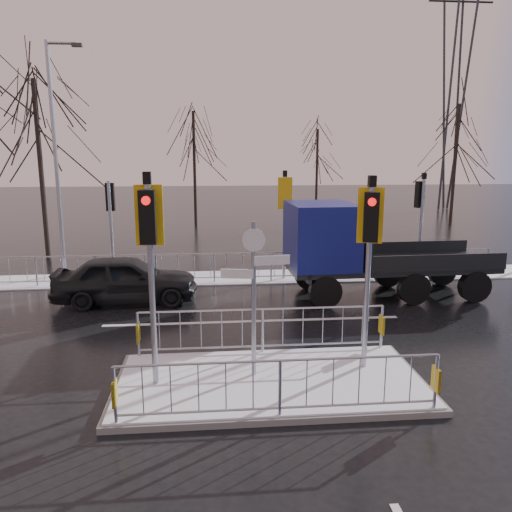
{
  "coord_description": "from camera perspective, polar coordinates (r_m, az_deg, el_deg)",
  "views": [
    {
      "loc": [
        -1.1,
        -8.99,
        4.48
      ],
      "look_at": [
        0.08,
        3.83,
        1.8
      ],
      "focal_mm": 35.0,
      "sensor_mm": 36.0,
      "label": 1
    }
  ],
  "objects": [
    {
      "name": "street_lamp_left",
      "position": [
        19.24,
        -21.76,
        10.98
      ],
      "size": [
        1.25,
        0.18,
        8.2
      ],
      "color": "#9599A2",
      "rests_on": "ground"
    },
    {
      "name": "tree_far_b",
      "position": [
        33.75,
        7.01,
        11.17
      ],
      "size": [
        3.25,
        3.25,
        6.14
      ],
      "color": "black",
      "rests_on": "ground"
    },
    {
      "name": "traffic_island",
      "position": [
        9.95,
        1.53,
        -12.52
      ],
      "size": [
        6.0,
        3.04,
        4.15
      ],
      "color": "slate",
      "rests_on": "ground"
    },
    {
      "name": "flatbed_truck",
      "position": [
        15.75,
        10.62,
        0.95
      ],
      "size": [
        6.49,
        2.55,
        2.97
      ],
      "color": "black",
      "rests_on": "ground"
    },
    {
      "name": "pylon_wires",
      "position": [
        43.44,
        20.5,
        19.73
      ],
      "size": [
        70.0,
        2.38,
        19.97
      ],
      "color": "#2D3033",
      "rests_on": "ground"
    },
    {
      "name": "lane_markings",
      "position": [
        9.81,
        1.84,
        -15.4
      ],
      "size": [
        8.0,
        11.38,
        0.01
      ],
      "color": "silver",
      "rests_on": "ground"
    },
    {
      "name": "far_kerb_fixtures",
      "position": [
        17.49,
        -0.59,
        0.34
      ],
      "size": [
        18.0,
        0.65,
        3.83
      ],
      "color": "#9599A2",
      "rests_on": "ground"
    },
    {
      "name": "car_far_lane",
      "position": [
        15.59,
        -14.66,
        -2.57
      ],
      "size": [
        4.33,
        1.9,
        1.45
      ],
      "primitive_type": "imported",
      "rotation": [
        0.0,
        0.0,
        1.61
      ],
      "color": "black",
      "rests_on": "ground"
    },
    {
      "name": "snow_verge",
      "position": [
        18.18,
        -1.64,
        -2.45
      ],
      "size": [
        30.0,
        2.0,
        0.04
      ],
      "primitive_type": "cube",
      "color": "white",
      "rests_on": "ground"
    },
    {
      "name": "tree_far_a",
      "position": [
        31.01,
        -7.1,
        12.31
      ],
      "size": [
        3.75,
        3.75,
        7.08
      ],
      "color": "black",
      "rests_on": "ground"
    },
    {
      "name": "ground",
      "position": [
        10.11,
        1.6,
        -14.56
      ],
      "size": [
        120.0,
        120.0,
        0.0
      ],
      "primitive_type": "plane",
      "color": "black",
      "rests_on": "ground"
    },
    {
      "name": "tree_far_c",
      "position": [
        33.59,
        21.96,
        12.07
      ],
      "size": [
        4.0,
        4.0,
        7.55
      ],
      "color": "black",
      "rests_on": "ground"
    },
    {
      "name": "tree_near_b",
      "position": [
        22.58,
        -23.65,
        12.49
      ],
      "size": [
        4.0,
        4.0,
        7.55
      ],
      "color": "black",
      "rests_on": "ground"
    }
  ]
}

